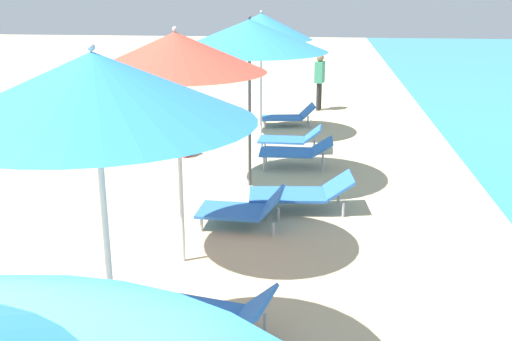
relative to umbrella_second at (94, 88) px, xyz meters
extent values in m
cylinder|color=silver|center=(0.00, 0.00, -1.45)|extent=(0.05, 0.05, 2.38)
cone|color=#338CD8|center=(0.00, 0.00, 0.00)|extent=(2.37, 2.37, 0.51)
sphere|color=silver|center=(0.00, 0.00, 0.29)|extent=(0.06, 0.06, 0.06)
cube|color=blue|center=(0.39, 1.00, -2.42)|extent=(1.13, 0.88, 0.04)
cube|color=blue|center=(1.04, 0.86, -2.26)|extent=(0.48, 0.75, 0.32)
cylinder|color=#B2B2B7|center=(-0.07, 0.80, -2.54)|extent=(0.04, 0.04, 0.20)
cylinder|color=#B2B2B7|center=(0.06, 1.37, -2.54)|extent=(0.04, 0.04, 0.20)
cylinder|color=#B2B2B7|center=(1.14, 1.14, -2.54)|extent=(0.04, 0.04, 0.20)
cylinder|color=silver|center=(-0.04, 2.63, -1.45)|extent=(0.05, 0.05, 2.39)
cone|color=#E54C38|center=(-0.04, 2.63, -0.03)|extent=(2.10, 2.10, 0.45)
sphere|color=silver|center=(-0.04, 2.63, 0.23)|extent=(0.06, 0.06, 0.06)
cube|color=blue|center=(0.39, 3.86, -2.42)|extent=(0.98, 0.73, 0.04)
cube|color=blue|center=(0.99, 3.83, -2.24)|extent=(0.32, 0.69, 0.34)
cylinder|color=#B2B2B7|center=(0.00, 3.59, -2.54)|extent=(0.04, 0.04, 0.20)
cylinder|color=#B2B2B7|center=(0.03, 4.17, -2.54)|extent=(0.04, 0.04, 0.20)
cylinder|color=#B2B2B7|center=(1.03, 3.54, -2.54)|extent=(0.04, 0.04, 0.20)
cylinder|color=#B2B2B7|center=(1.06, 4.12, -2.54)|extent=(0.04, 0.04, 0.20)
cylinder|color=#4C4C51|center=(0.44, 5.69, -1.49)|extent=(0.05, 0.05, 2.30)
cone|color=#338CD8|center=(0.44, 5.69, -0.08)|extent=(2.57, 2.57, 0.51)
sphere|color=#4C4C51|center=(0.44, 5.69, 0.21)|extent=(0.06, 0.06, 0.06)
cube|color=blue|center=(1.00, 6.85, -2.34)|extent=(1.02, 0.69, 0.04)
cube|color=blue|center=(1.69, 6.87, -2.21)|extent=(0.40, 0.68, 0.27)
cylinder|color=#B2B2B7|center=(0.61, 6.56, -2.50)|extent=(0.04, 0.04, 0.28)
cylinder|color=#B2B2B7|center=(0.59, 7.13, -2.50)|extent=(0.04, 0.04, 0.28)
cylinder|color=#B2B2B7|center=(1.72, 6.58, -2.50)|extent=(0.04, 0.04, 0.28)
cylinder|color=#B2B2B7|center=(1.70, 7.15, -2.50)|extent=(0.04, 0.04, 0.28)
cube|color=blue|center=(1.16, 4.57, -2.39)|extent=(1.23, 0.80, 0.04)
cube|color=blue|center=(1.94, 4.65, -2.23)|extent=(0.50, 0.73, 0.32)
cylinder|color=#B2B2B7|center=(0.70, 4.23, -2.52)|extent=(0.04, 0.04, 0.23)
cylinder|color=#B2B2B7|center=(0.65, 4.82, -2.52)|extent=(0.04, 0.04, 0.23)
cylinder|color=#B2B2B7|center=(2.01, 4.36, -2.52)|extent=(0.04, 0.04, 0.23)
cylinder|color=#B2B2B7|center=(1.96, 4.94, -2.52)|extent=(0.04, 0.04, 0.23)
cylinder|color=silver|center=(0.27, 9.29, -1.54)|extent=(0.05, 0.05, 2.19)
cone|color=#338CD8|center=(0.27, 9.29, -0.17)|extent=(2.28, 2.28, 0.56)
sphere|color=silver|center=(0.27, 9.29, 0.14)|extent=(0.06, 0.06, 0.06)
cube|color=blue|center=(0.66, 10.35, -2.44)|extent=(1.09, 0.76, 0.04)
cube|color=blue|center=(1.31, 10.46, -2.26)|extent=(0.43, 0.65, 0.33)
cylinder|color=#B2B2B7|center=(0.29, 10.04, -2.55)|extent=(0.04, 0.04, 0.18)
cylinder|color=#B2B2B7|center=(0.22, 10.54, -2.55)|extent=(0.04, 0.04, 0.18)
cylinder|color=#B2B2B7|center=(1.40, 10.21, -2.55)|extent=(0.04, 0.04, 0.18)
cylinder|color=#B2B2B7|center=(1.32, 10.71, -2.55)|extent=(0.04, 0.04, 0.18)
cube|color=blue|center=(0.84, 8.00, -2.40)|extent=(0.98, 0.62, 0.04)
cube|color=blue|center=(1.49, 7.99, -2.24)|extent=(0.36, 0.61, 0.29)
cylinder|color=#B2B2B7|center=(0.45, 7.76, -2.53)|extent=(0.04, 0.04, 0.22)
cylinder|color=#B2B2B7|center=(0.46, 8.26, -2.53)|extent=(0.04, 0.04, 0.22)
cylinder|color=#B2B2B7|center=(1.51, 7.74, -2.53)|extent=(0.04, 0.04, 0.22)
cylinder|color=#B2B2B7|center=(1.52, 8.24, -2.53)|extent=(0.04, 0.04, 0.22)
cylinder|color=#262628|center=(1.59, 12.52, -2.26)|extent=(0.11, 0.11, 0.77)
cylinder|color=#262628|center=(1.55, 12.36, -2.26)|extent=(0.11, 0.11, 0.77)
cube|color=#3F9972|center=(1.57, 12.44, -1.58)|extent=(0.29, 0.40, 0.57)
sphere|color=#9E704C|center=(1.57, 12.44, -1.19)|extent=(0.21, 0.21, 0.21)
cube|color=red|center=(-1.21, 7.48, -2.49)|extent=(0.58, 0.49, 0.30)
cube|color=white|center=(-1.21, 7.48, -2.32)|extent=(0.59, 0.50, 0.05)
camera|label=1|loc=(1.63, -4.14, 0.71)|focal=42.03mm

